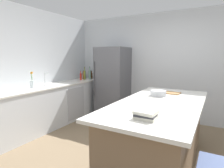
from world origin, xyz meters
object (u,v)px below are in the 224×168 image
hot_sauce_bottle (81,76)px  cutting_board (171,93)px  sink_faucet (45,78)px  mixing_bowl (158,93)px  cookbook_stack (146,115)px  kitchen_island (159,133)px  refrigerator (113,82)px  flower_vase (32,83)px  gin_bottle (90,74)px  vinegar_bottle (84,76)px  olive_oil_bottle (85,75)px  syrup_bottle (91,75)px

hot_sauce_bottle → cutting_board: hot_sauce_bottle is taller
sink_faucet → mixing_bowl: (2.47, 0.11, -0.11)m
cookbook_stack → kitchen_island: bearing=94.8°
refrigerator → flower_vase: 1.99m
gin_bottle → flower_vase: bearing=-92.8°
kitchen_island → cutting_board: size_ratio=7.30×
cookbook_stack → gin_bottle: bearing=135.2°
sink_faucet → gin_bottle: bearing=85.8°
flower_vase → gin_bottle: 1.84m
vinegar_bottle → hot_sauce_bottle: 0.19m
refrigerator → vinegar_bottle: refrigerator is taller
sink_faucet → flower_vase: 0.36m
mixing_bowl → cutting_board: bearing=66.9°
refrigerator → gin_bottle: 0.80m
refrigerator → olive_oil_bottle: refrigerator is taller
kitchen_island → refrigerator: refrigerator is taller
flower_vase → mixing_bowl: flower_vase is taller
olive_oil_bottle → hot_sauce_bottle: bearing=-124.7°
kitchen_island → cutting_board: (-0.01, 0.70, 0.47)m
cookbook_stack → flower_vase: bearing=165.1°
flower_vase → syrup_bottle: size_ratio=1.47×
refrigerator → gin_bottle: bearing=175.8°
vinegar_bottle → refrigerator: bearing=3.1°
kitchen_island → cutting_board: cutting_board is taller
refrigerator → mixing_bowl: 2.05m
sink_faucet → syrup_bottle: size_ratio=1.33×
olive_oil_bottle → cookbook_stack: 3.50m
cookbook_stack → cutting_board: size_ratio=0.73×
kitchen_island → hot_sauce_bottle: 3.03m
refrigerator → cutting_board: size_ratio=5.68×
syrup_bottle → hot_sauce_bottle: (-0.08, -0.38, 0.00)m
gin_bottle → vinegar_bottle: gin_bottle is taller
sink_faucet → hot_sauce_bottle: sink_faucet is taller
cookbook_stack → mixing_bowl: bearing=99.9°
mixing_bowl → sink_faucet: bearing=-177.5°
gin_bottle → cookbook_stack: gin_bottle is taller
mixing_bowl → refrigerator: bearing=140.0°
olive_oil_bottle → cookbook_stack: olive_oil_bottle is taller
mixing_bowl → cookbook_stack: bearing=-80.1°
kitchen_island → flower_vase: 2.65m
flower_vase → kitchen_island: bearing=1.7°
kitchen_island → olive_oil_bottle: size_ratio=6.47×
hot_sauce_bottle → cutting_board: (2.58, -0.78, -0.08)m
olive_oil_bottle → mixing_bowl: (2.39, -1.18, -0.08)m
flower_vase → vinegar_bottle: flower_vase is taller
flower_vase → olive_oil_bottle: size_ratio=0.94×
kitchen_island → vinegar_bottle: vinegar_bottle is taller
flower_vase → mixing_bowl: 2.49m
vinegar_bottle → cookbook_stack: size_ratio=1.06×
sink_faucet → gin_bottle: gin_bottle is taller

